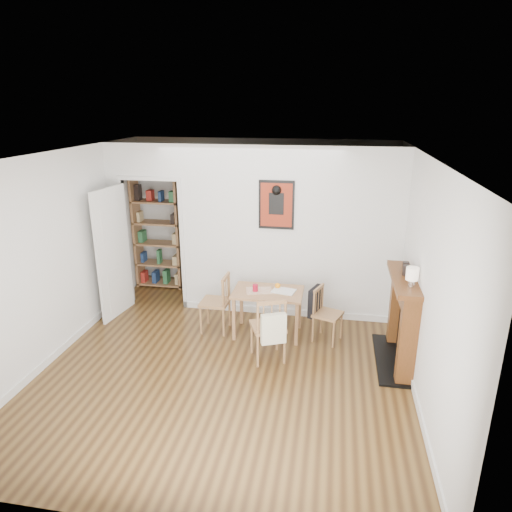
% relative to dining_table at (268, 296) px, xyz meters
% --- Properties ---
extents(ground, '(5.20, 5.20, 0.00)m').
position_rel_dining_table_xyz_m(ground, '(-0.38, -0.68, -0.58)').
color(ground, brown).
rests_on(ground, ground).
extents(room_shell, '(5.20, 5.20, 5.20)m').
position_rel_dining_table_xyz_m(room_shell, '(-0.28, 0.66, 0.71)').
color(room_shell, silver).
rests_on(room_shell, ground).
extents(dining_table, '(0.97, 0.62, 0.66)m').
position_rel_dining_table_xyz_m(dining_table, '(0.00, 0.00, 0.00)').
color(dining_table, '#A6774D').
rests_on(dining_table, ground).
extents(chair_left, '(0.45, 0.45, 0.87)m').
position_rel_dining_table_xyz_m(chair_left, '(-0.77, -0.02, -0.15)').
color(chair_left, '#9A7547').
rests_on(chair_left, ground).
extents(chair_right, '(0.54, 0.50, 0.78)m').
position_rel_dining_table_xyz_m(chair_right, '(0.83, -0.04, -0.18)').
color(chair_right, '#9A7547').
rests_on(chair_right, ground).
extents(chair_front, '(0.59, 0.62, 0.90)m').
position_rel_dining_table_xyz_m(chair_front, '(0.11, -0.67, -0.13)').
color(chair_front, '#9A7547').
rests_on(chair_front, ground).
extents(bookshelf, '(0.84, 0.33, 1.99)m').
position_rel_dining_table_xyz_m(bookshelf, '(-2.18, 1.51, 0.40)').
color(bookshelf, '#A6774D').
rests_on(bookshelf, ground).
extents(fireplace, '(0.45, 1.25, 1.16)m').
position_rel_dining_table_xyz_m(fireplace, '(1.78, -0.43, 0.03)').
color(fireplace, '#603117').
rests_on(fireplace, ground).
extents(red_glass, '(0.08, 0.08, 0.10)m').
position_rel_dining_table_xyz_m(red_glass, '(-0.17, -0.04, 0.13)').
color(red_glass, maroon).
rests_on(red_glass, dining_table).
extents(orange_fruit, '(0.08, 0.08, 0.08)m').
position_rel_dining_table_xyz_m(orange_fruit, '(0.12, 0.12, 0.12)').
color(orange_fruit, orange).
rests_on(orange_fruit, dining_table).
extents(placemat, '(0.41, 0.34, 0.00)m').
position_rel_dining_table_xyz_m(placemat, '(-0.12, -0.01, 0.08)').
color(placemat, beige).
rests_on(placemat, dining_table).
extents(notebook, '(0.35, 0.29, 0.02)m').
position_rel_dining_table_xyz_m(notebook, '(0.22, 0.02, 0.09)').
color(notebook, silver).
rests_on(notebook, dining_table).
extents(mantel_lamp, '(0.14, 0.14, 0.23)m').
position_rel_dining_table_xyz_m(mantel_lamp, '(1.77, -0.73, 0.72)').
color(mantel_lamp, silver).
rests_on(mantel_lamp, fireplace).
extents(ceramic_jar_a, '(0.10, 0.10, 0.13)m').
position_rel_dining_table_xyz_m(ceramic_jar_a, '(1.76, -0.37, 0.64)').
color(ceramic_jar_a, black).
rests_on(ceramic_jar_a, fireplace).
extents(ceramic_jar_b, '(0.08, 0.08, 0.10)m').
position_rel_dining_table_xyz_m(ceramic_jar_b, '(1.78, -0.17, 0.63)').
color(ceramic_jar_b, black).
rests_on(ceramic_jar_b, fireplace).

